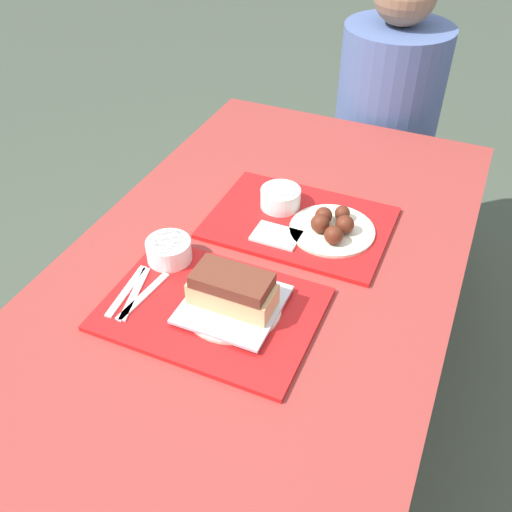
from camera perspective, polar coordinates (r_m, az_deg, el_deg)
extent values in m
plane|color=#424C3D|center=(1.95, 0.48, -17.10)|extent=(12.00, 12.00, 0.00)
cube|color=maroon|center=(1.40, 0.63, -0.83)|extent=(0.92, 1.57, 0.04)
cylinder|color=maroon|center=(2.27, -1.70, 5.44)|extent=(0.07, 0.07, 0.70)
cylinder|color=maroon|center=(2.12, 18.29, 0.25)|extent=(0.07, 0.07, 0.70)
cube|color=maroon|center=(2.35, 10.38, 8.69)|extent=(0.87, 0.28, 0.04)
cylinder|color=maroon|center=(2.56, 1.67, 6.22)|extent=(0.06, 0.06, 0.42)
cylinder|color=maroon|center=(2.44, 18.23, 1.97)|extent=(0.06, 0.06, 0.42)
cube|color=red|center=(1.25, -4.46, -5.29)|extent=(0.46, 0.33, 0.01)
cube|color=red|center=(1.49, 4.35, 3.34)|extent=(0.46, 0.33, 0.01)
cylinder|color=white|center=(1.36, -8.70, 0.57)|extent=(0.11, 0.11, 0.05)
cylinder|color=beige|center=(1.35, -8.79, 1.23)|extent=(0.09, 0.09, 0.01)
cylinder|color=beige|center=(1.24, -2.32, -5.09)|extent=(0.21, 0.21, 0.01)
cube|color=silver|center=(1.23, -2.33, -4.83)|extent=(0.20, 0.20, 0.01)
cube|color=#DBB275|center=(1.21, -2.37, -3.83)|extent=(0.18, 0.08, 0.05)
cube|color=brown|center=(1.19, -2.42, -2.43)|extent=(0.17, 0.09, 0.03)
cube|color=white|center=(1.30, -12.02, -3.67)|extent=(0.06, 0.17, 0.00)
cube|color=white|center=(1.29, -11.20, -3.95)|extent=(0.04, 0.17, 0.00)
cube|color=white|center=(1.31, -12.82, -3.40)|extent=(0.03, 0.17, 0.00)
cube|color=#A59E93|center=(1.29, -2.98, -2.88)|extent=(0.04, 0.03, 0.01)
cylinder|color=white|center=(1.53, 2.47, 5.82)|extent=(0.11, 0.11, 0.05)
cylinder|color=beige|center=(1.51, 2.49, 6.45)|extent=(0.09, 0.09, 0.01)
cylinder|color=beige|center=(1.46, 7.60, 2.60)|extent=(0.22, 0.22, 0.01)
sphere|color=#562314|center=(1.44, 8.86, 3.13)|extent=(0.05, 0.05, 0.05)
sphere|color=#562314|center=(1.48, 8.63, 4.26)|extent=(0.04, 0.04, 0.04)
sphere|color=#562314|center=(1.46, 6.78, 4.03)|extent=(0.04, 0.04, 0.04)
sphere|color=#562314|center=(1.43, 6.43, 3.26)|extent=(0.05, 0.05, 0.05)
sphere|color=#562314|center=(1.40, 7.78, 2.09)|extent=(0.05, 0.05, 0.05)
cube|color=white|center=(1.43, 2.04, 2.06)|extent=(0.12, 0.08, 0.01)
cylinder|color=#4C6093|center=(2.20, 13.10, 14.72)|extent=(0.38, 0.38, 0.55)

